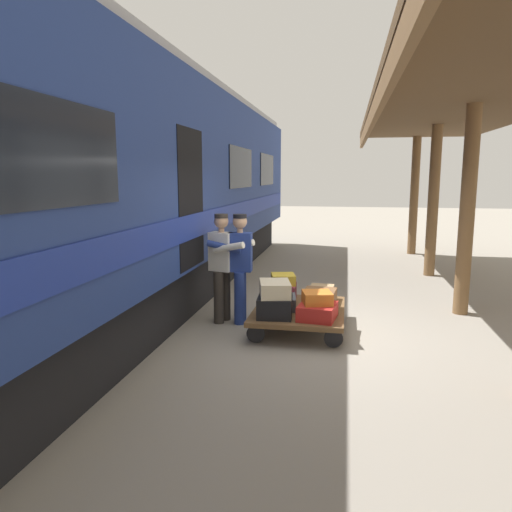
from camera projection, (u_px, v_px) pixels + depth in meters
The scene contains 15 objects.
ground_plane at pixel (325, 336), 6.94m from camera, with size 60.00×60.00×0.00m, color gray.
platform_canopy at pixel (502, 96), 6.02m from camera, with size 3.20×16.84×3.56m.
train_car at pixel (96, 191), 7.23m from camera, with size 3.03×19.25×4.00m.
luggage_cart at pixel (299, 312), 7.20m from camera, with size 1.33×1.71×0.32m.
suitcase_burgundy_valise at pixel (283, 292), 7.68m from camera, with size 0.39×0.49×0.25m, color maroon.
suitcase_brown_leather at pixel (320, 300), 7.12m from camera, with size 0.46×0.47×0.30m, color brown.
suitcase_red_plastic at pixel (318, 311), 6.67m from camera, with size 0.49×0.56×0.21m, color #AD231E.
suitcase_slate_roller at pixel (279, 301), 7.23m from camera, with size 0.48×0.58×0.19m, color #4C515B.
suitcase_tan_vintage at pixel (321, 294), 7.58m from camera, with size 0.36×0.55×0.23m, color tan.
suitcase_black_hardshell at pixel (275, 307), 6.77m from camera, with size 0.48×0.52×0.28m, color black.
suitcase_orange_carryall at pixel (317, 298), 6.67m from camera, with size 0.38×0.38×0.17m, color #CC6B23.
suitcase_cream_canvas at pixel (275, 289), 6.76m from camera, with size 0.41×0.54×0.21m, color beige.
suitcase_yellow_case at pixel (283, 279), 7.68m from camera, with size 0.36×0.38×0.16m, color gold.
porter_in_overalls at pixel (239, 264), 7.47m from camera, with size 0.68×0.45×1.70m.
porter_by_door at pixel (223, 264), 7.50m from camera, with size 0.73×0.56×1.70m.
Camera 1 is at (-0.25, 6.73, 2.28)m, focal length 33.87 mm.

